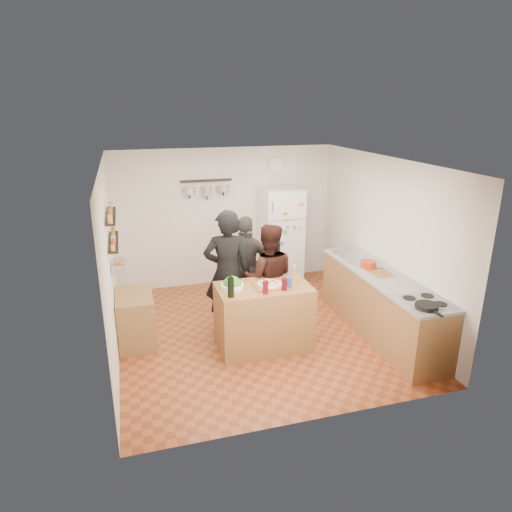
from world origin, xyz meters
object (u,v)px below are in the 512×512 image
object	(u,v)px
person_back	(247,268)
wall_clock	(276,166)
prep_island	(264,317)
pepper_mill	(294,275)
skillet	(427,306)
person_left	(228,273)
salad_bowl	(232,286)
red_bowl	(368,264)
person_center	(268,278)
fridge	(281,237)
salt_canister	(288,282)
side_table	(136,318)
counter_run	(381,305)
wine_bottle	(231,287)

from	to	relation	value
person_back	wall_clock	distance (m)	2.24
prep_island	person_back	bearing A→B (deg)	87.83
pepper_mill	wall_clock	xyz separation A→B (m)	(0.55, 2.49, 1.14)
pepper_mill	skillet	world-z (taller)	pepper_mill
person_left	person_back	size ratio (longest dim) A/B	1.14
salad_bowl	red_bowl	size ratio (longest dim) A/B	1.29
person_center	wall_clock	distance (m)	2.57
person_back	person_left	bearing A→B (deg)	69.85
person_left	wall_clock	bearing A→B (deg)	-113.58
person_center	skillet	distance (m)	2.23
fridge	wall_clock	distance (m)	1.29
fridge	person_left	bearing A→B (deg)	-129.83
salt_canister	person_back	xyz separation A→B (m)	(-0.26, 1.14, -0.17)
person_back	side_table	xyz separation A→B (m)	(-1.72, -0.39, -0.45)
person_back	red_bowl	xyz separation A→B (m)	(1.67, -0.76, 0.16)
salt_canister	skillet	size ratio (longest dim) A/B	0.52
pepper_mill	fridge	world-z (taller)	fridge
salt_canister	red_bowl	size ratio (longest dim) A/B	0.62
counter_run	red_bowl	world-z (taller)	red_bowl
fridge	counter_run	bearing A→B (deg)	-71.94
salad_bowl	fridge	bearing A→B (deg)	56.58
wine_bottle	person_back	xyz separation A→B (m)	(0.54, 1.24, -0.22)
counter_run	salt_canister	bearing A→B (deg)	-178.85
person_center	counter_run	distance (m)	1.68
person_back	skillet	size ratio (longest dim) A/B	5.90
person_back	wine_bottle	bearing A→B (deg)	88.15
red_bowl	skillet	bearing A→B (deg)	-91.94
salad_bowl	salt_canister	world-z (taller)	salt_canister
counter_run	skillet	distance (m)	1.23
counter_run	wall_clock	world-z (taller)	wall_clock
prep_island	skillet	size ratio (longest dim) A/B	4.53
salt_canister	person_center	distance (m)	0.63
salt_canister	fridge	size ratio (longest dim) A/B	0.08
skillet	side_table	distance (m)	3.86
pepper_mill	salt_canister	xyz separation A→B (m)	(-0.15, -0.17, -0.03)
salt_canister	person_left	world-z (taller)	person_left
person_left	red_bowl	world-z (taller)	person_left
prep_island	wall_clock	world-z (taller)	wall_clock
salt_canister	wall_clock	size ratio (longest dim) A/B	0.47
pepper_mill	red_bowl	bearing A→B (deg)	9.36
person_left	wall_clock	size ratio (longest dim) A/B	6.20
red_bowl	salad_bowl	bearing A→B (deg)	-174.44
pepper_mill	fridge	xyz separation A→B (m)	(0.55, 2.16, -0.11)
person_left	person_back	distance (m)	0.62
salt_canister	counter_run	bearing A→B (deg)	1.15
skillet	fridge	distance (m)	3.49
salad_bowl	salt_canister	size ratio (longest dim) A/B	2.09
person_back	fridge	size ratio (longest dim) A/B	0.90
salad_bowl	person_center	bearing A→B (deg)	34.41
salt_canister	person_back	distance (m)	1.18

